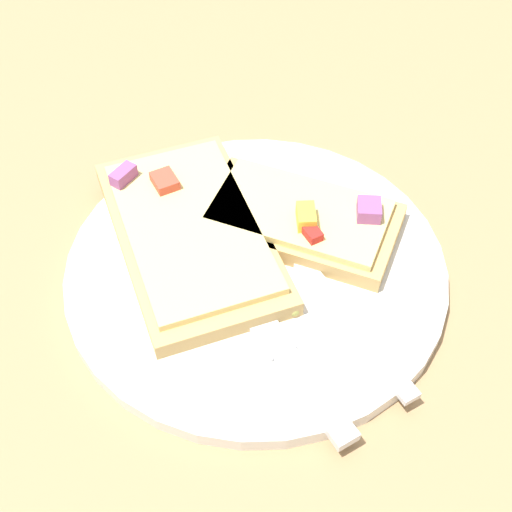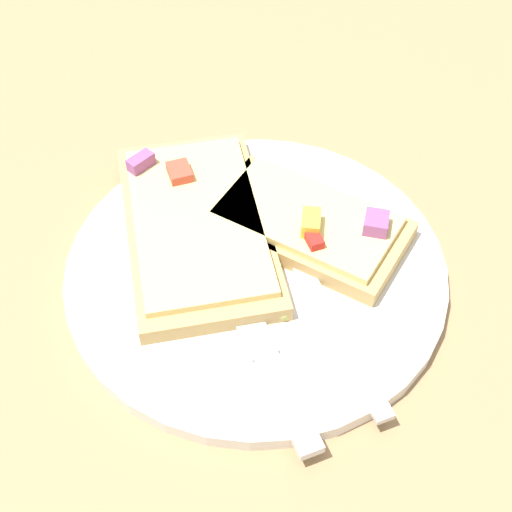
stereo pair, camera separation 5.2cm
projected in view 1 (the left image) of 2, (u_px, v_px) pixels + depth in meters
The scene contains 7 objects.
ground_plane at pixel (256, 275), 0.53m from camera, with size 4.00×4.00×0.00m, color #9E7A51.
plate at pixel (256, 270), 0.53m from camera, with size 0.28×0.28×0.01m.
fork at pixel (306, 269), 0.52m from camera, with size 0.21×0.10×0.01m.
knife at pixel (278, 345), 0.48m from camera, with size 0.19×0.09×0.01m.
pizza_slice_main at pixel (190, 232), 0.53m from camera, with size 0.20×0.14×0.03m.
pizza_slice_corner at pixel (301, 218), 0.54m from camera, with size 0.14×0.17×0.03m.
crumb_scatter at pixel (274, 279), 0.51m from camera, with size 0.06×0.04×0.01m.
Camera 1 is at (-0.33, 0.04, 0.42)m, focal length 50.00 mm.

